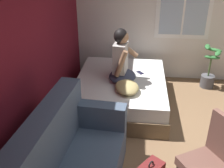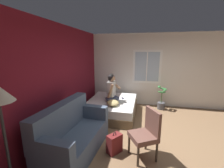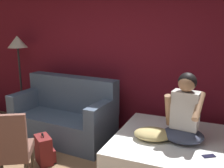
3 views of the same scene
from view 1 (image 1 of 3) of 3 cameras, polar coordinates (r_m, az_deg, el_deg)
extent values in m
cube|color=maroon|center=(3.15, -19.67, 5.58)|extent=(10.04, 0.16, 2.70)
cube|color=silver|center=(5.47, 19.44, 14.39)|extent=(0.16, 6.33, 2.70)
cube|color=white|center=(5.28, 15.49, 16.02)|extent=(0.02, 1.04, 1.24)
cube|color=#9EB2C6|center=(5.27, 15.51, 15.98)|extent=(0.01, 0.88, 1.08)
cube|color=white|center=(5.27, 15.51, 15.98)|extent=(0.01, 0.04, 1.08)
cube|color=brown|center=(4.61, 1.87, -2.70)|extent=(1.92, 1.54, 0.26)
cube|color=white|center=(4.49, 1.91, -0.05)|extent=(1.86, 1.49, 0.22)
cube|color=#47566B|center=(2.72, -14.37, -12.17)|extent=(1.71, 0.37, 0.60)
cube|color=#47566B|center=(3.28, -3.92, -6.68)|extent=(0.24, 0.81, 0.32)
cylinder|color=#382D23|center=(3.33, 19.54, -16.74)|extent=(0.04, 0.04, 0.40)
cube|color=brown|center=(2.96, 19.97, -16.80)|extent=(0.63, 0.63, 0.10)
ellipsoid|color=#383D51|center=(4.35, 2.30, 1.76)|extent=(0.57, 0.50, 0.16)
cube|color=#B2ADA8|center=(4.23, 1.84, 5.73)|extent=(0.35, 0.24, 0.48)
cylinder|color=#936B4C|center=(4.04, 1.96, 4.40)|extent=(0.11, 0.22, 0.44)
cylinder|color=#936B4C|center=(4.33, 3.37, 7.67)|extent=(0.12, 0.38, 0.29)
sphere|color=#936B4C|center=(4.11, 2.19, 10.19)|extent=(0.21, 0.21, 0.21)
ellipsoid|color=black|center=(4.11, 1.92, 10.41)|extent=(0.25, 0.25, 0.23)
torus|color=black|center=(2.91, 8.49, -16.98)|extent=(0.08, 0.06, 0.09)
ellipsoid|color=tan|center=(4.02, 3.25, -0.66)|extent=(0.55, 0.46, 0.14)
cube|color=black|center=(4.67, 6.13, 2.47)|extent=(0.16, 0.14, 0.01)
cylinder|color=#4C4C51|center=(5.48, 20.00, 0.59)|extent=(0.26, 0.26, 0.24)
cylinder|color=#426033|center=(5.36, 20.50, 3.45)|extent=(0.03, 0.03, 0.36)
ellipsoid|color=#2D6B33|center=(5.18, 20.94, 5.45)|extent=(0.15, 0.29, 0.06)
ellipsoid|color=#2D6B33|center=(5.35, 21.37, 6.94)|extent=(0.22, 0.29, 0.06)
ellipsoid|color=#2D6B33|center=(5.22, 20.09, 7.63)|extent=(0.29, 0.15, 0.06)
ellipsoid|color=#2D6B33|center=(5.25, 22.07, 6.20)|extent=(0.30, 0.21, 0.06)
camera|label=2|loc=(1.00, 123.83, -38.75)|focal=24.00mm
camera|label=3|loc=(5.18, 42.23, 15.34)|focal=42.00mm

